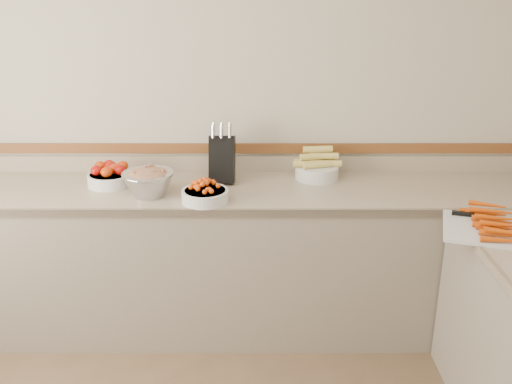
{
  "coord_description": "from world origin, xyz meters",
  "views": [
    {
      "loc": [
        0.35,
        -1.4,
        2.03
      ],
      "look_at": [
        0.35,
        1.35,
        1.0
      ],
      "focal_mm": 40.0,
      "sensor_mm": 36.0,
      "label": 1
    }
  ],
  "objects_px": {
    "cutting_board": "(495,227)",
    "corn_bowl": "(317,168)",
    "cherry_tomato_bowl": "(205,193)",
    "rhubarb_bowl": "(148,181)",
    "knife_block": "(222,158)",
    "tomato_bowl": "(110,175)"
  },
  "relations": [
    {
      "from": "knife_block",
      "to": "corn_bowl",
      "type": "xyz_separation_m",
      "value": [
        0.57,
        0.06,
        -0.08
      ]
    },
    {
      "from": "knife_block",
      "to": "cutting_board",
      "type": "distance_m",
      "value": 1.52
    },
    {
      "from": "tomato_bowl",
      "to": "corn_bowl",
      "type": "relative_size",
      "value": 0.91
    },
    {
      "from": "knife_block",
      "to": "tomato_bowl",
      "type": "bearing_deg",
      "value": -174.97
    },
    {
      "from": "cutting_board",
      "to": "cherry_tomato_bowl",
      "type": "bearing_deg",
      "value": 164.97
    },
    {
      "from": "knife_block",
      "to": "corn_bowl",
      "type": "distance_m",
      "value": 0.57
    },
    {
      "from": "tomato_bowl",
      "to": "rhubarb_bowl",
      "type": "relative_size",
      "value": 0.91
    },
    {
      "from": "knife_block",
      "to": "cutting_board",
      "type": "xyz_separation_m",
      "value": [
        1.34,
        -0.71,
        -0.12
      ]
    },
    {
      "from": "cutting_board",
      "to": "corn_bowl",
      "type": "bearing_deg",
      "value": 135.26
    },
    {
      "from": "knife_block",
      "to": "corn_bowl",
      "type": "height_order",
      "value": "knife_block"
    },
    {
      "from": "cherry_tomato_bowl",
      "to": "cutting_board",
      "type": "height_order",
      "value": "cherry_tomato_bowl"
    },
    {
      "from": "cutting_board",
      "to": "knife_block",
      "type": "bearing_deg",
      "value": 152.09
    },
    {
      "from": "cherry_tomato_bowl",
      "to": "rhubarb_bowl",
      "type": "height_order",
      "value": "rhubarb_bowl"
    },
    {
      "from": "tomato_bowl",
      "to": "cutting_board",
      "type": "distance_m",
      "value": 2.1
    },
    {
      "from": "knife_block",
      "to": "cherry_tomato_bowl",
      "type": "height_order",
      "value": "knife_block"
    },
    {
      "from": "corn_bowl",
      "to": "cutting_board",
      "type": "distance_m",
      "value": 1.09
    },
    {
      "from": "corn_bowl",
      "to": "cutting_board",
      "type": "relative_size",
      "value": 0.51
    },
    {
      "from": "rhubarb_bowl",
      "to": "corn_bowl",
      "type": "bearing_deg",
      "value": 17.1
    },
    {
      "from": "cherry_tomato_bowl",
      "to": "cutting_board",
      "type": "bearing_deg",
      "value": -15.03
    },
    {
      "from": "cherry_tomato_bowl",
      "to": "cutting_board",
      "type": "distance_m",
      "value": 1.47
    },
    {
      "from": "corn_bowl",
      "to": "knife_block",
      "type": "bearing_deg",
      "value": -174.04
    },
    {
      "from": "cutting_board",
      "to": "rhubarb_bowl",
      "type": "bearing_deg",
      "value": 164.72
    }
  ]
}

